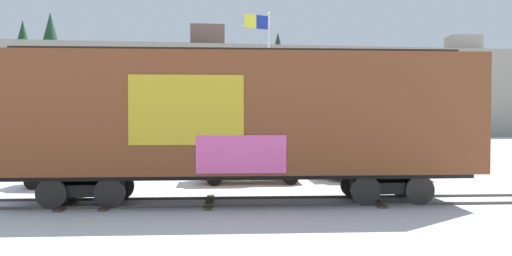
{
  "coord_description": "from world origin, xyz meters",
  "views": [
    {
      "loc": [
        -2.54,
        -15.33,
        2.75
      ],
      "look_at": [
        -0.24,
        1.85,
        2.34
      ],
      "focal_mm": 34.02,
      "sensor_mm": 36.0,
      "label": 1
    }
  ],
  "objects_px": {
    "parked_car_silver": "(81,167)",
    "parked_car_tan": "(249,162)",
    "freight_car": "(239,116)",
    "flagpole": "(264,65)",
    "parked_car_black": "(376,161)"
  },
  "relations": [
    {
      "from": "parked_car_silver",
      "to": "parked_car_tan",
      "type": "relative_size",
      "value": 1.01
    },
    {
      "from": "freight_car",
      "to": "parked_car_silver",
      "type": "xyz_separation_m",
      "value": [
        -5.83,
        4.43,
        -1.99
      ]
    },
    {
      "from": "flagpole",
      "to": "parked_car_silver",
      "type": "distance_m",
      "value": 13.72
    },
    {
      "from": "freight_car",
      "to": "flagpole",
      "type": "relative_size",
      "value": 1.65
    },
    {
      "from": "freight_car",
      "to": "parked_car_tan",
      "type": "height_order",
      "value": "freight_car"
    },
    {
      "from": "parked_car_tan",
      "to": "parked_car_black",
      "type": "bearing_deg",
      "value": 2.17
    },
    {
      "from": "parked_car_silver",
      "to": "parked_car_tan",
      "type": "xyz_separation_m",
      "value": [
        6.72,
        0.3,
        0.06
      ]
    },
    {
      "from": "parked_car_black",
      "to": "freight_car",
      "type": "bearing_deg",
      "value": -142.8
    },
    {
      "from": "flagpole",
      "to": "parked_car_tan",
      "type": "xyz_separation_m",
      "value": [
        -1.97,
        -9.01,
        -5.05
      ]
    },
    {
      "from": "parked_car_tan",
      "to": "parked_car_black",
      "type": "xyz_separation_m",
      "value": [
        5.63,
        0.21,
        -0.02
      ]
    },
    {
      "from": "freight_car",
      "to": "flagpole",
      "type": "bearing_deg",
      "value": 78.23
    },
    {
      "from": "freight_car",
      "to": "flagpole",
      "type": "height_order",
      "value": "flagpole"
    },
    {
      "from": "parked_car_silver",
      "to": "freight_car",
      "type": "bearing_deg",
      "value": -37.26
    },
    {
      "from": "flagpole",
      "to": "parked_car_silver",
      "type": "xyz_separation_m",
      "value": [
        -8.69,
        -9.31,
        -5.11
      ]
    },
    {
      "from": "parked_car_silver",
      "to": "parked_car_black",
      "type": "relative_size",
      "value": 0.96
    }
  ]
}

